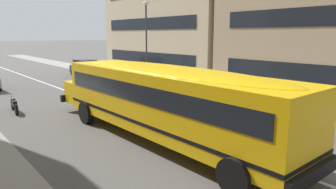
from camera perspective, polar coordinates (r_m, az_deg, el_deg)
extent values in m
plane|color=#54514F|center=(12.66, 5.28, -8.00)|extent=(400.00, 400.00, 0.00)
cube|color=gray|center=(18.55, 21.93, -2.56)|extent=(120.00, 3.00, 0.01)
cube|color=silver|center=(12.66, 5.28, -7.98)|extent=(110.00, 0.16, 0.01)
cube|color=yellow|center=(11.77, -0.44, -1.05)|extent=(11.40, 2.71, 2.27)
cube|color=yellow|center=(17.30, -14.42, 0.62)|extent=(1.68, 2.19, 1.14)
cube|color=black|center=(18.11, -15.51, -0.21)|extent=(0.23, 2.59, 0.37)
cube|color=black|center=(8.70, 25.50, -13.28)|extent=(0.23, 2.59, 0.37)
cube|color=black|center=(11.69, -0.44, 0.91)|extent=(10.72, 2.74, 0.66)
cube|color=black|center=(11.93, -0.43, -4.20)|extent=(11.42, 2.74, 0.12)
ellipsoid|color=yellow|center=(11.59, -0.45, 4.46)|extent=(10.94, 2.49, 0.37)
cylinder|color=red|center=(15.52, -4.88, 1.46)|extent=(0.46, 0.46, 0.03)
cylinder|color=black|center=(14.94, -15.05, -3.29)|extent=(1.04, 0.30, 1.03)
cylinder|color=black|center=(16.17, -6.76, -1.89)|extent=(1.04, 0.30, 1.03)
cylinder|color=black|center=(8.40, 12.24, -14.69)|extent=(1.04, 0.30, 1.03)
cylinder|color=black|center=(10.42, 21.08, -9.98)|extent=(1.04, 0.30, 1.03)
cube|color=navy|center=(32.11, -15.05, 4.52)|extent=(3.97, 1.88, 0.70)
cube|color=black|center=(32.18, -15.24, 5.73)|extent=(2.27, 1.66, 0.64)
cylinder|color=black|center=(31.42, -12.55, 3.86)|extent=(0.61, 0.21, 0.60)
cylinder|color=black|center=(30.62, -15.30, 3.54)|extent=(0.61, 0.21, 0.60)
cylinder|color=black|center=(33.69, -14.77, 4.23)|extent=(0.61, 0.21, 0.60)
cylinder|color=black|center=(32.94, -17.38, 3.94)|extent=(0.61, 0.21, 0.60)
cylinder|color=black|center=(19.13, -27.02, -1.67)|extent=(0.61, 0.15, 0.60)
cylinder|color=black|center=(17.77, -26.42, -2.52)|extent=(0.61, 0.18, 0.60)
cube|color=black|center=(18.41, -26.79, -1.48)|extent=(1.11, 0.26, 0.24)
ellipsoid|color=black|center=(18.56, -26.91, -0.89)|extent=(0.42, 0.26, 0.22)
cube|color=black|center=(18.17, -26.73, -1.23)|extent=(0.54, 0.25, 0.12)
cylinder|color=silver|center=(18.87, -27.13, 0.08)|extent=(0.08, 0.56, 0.03)
cylinder|color=silver|center=(18.97, -27.04, -1.00)|extent=(0.29, 0.08, 0.67)
cylinder|color=#38383D|center=(26.21, -4.05, 9.17)|extent=(0.14, 0.14, 6.50)
ellipsoid|color=silver|center=(26.31, -4.15, 16.59)|extent=(0.44, 0.44, 0.30)
cube|color=black|center=(29.97, -3.96, 6.87)|extent=(13.38, 0.04, 1.10)
cube|color=black|center=(29.90, -4.04, 12.99)|extent=(13.38, 0.04, 1.10)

